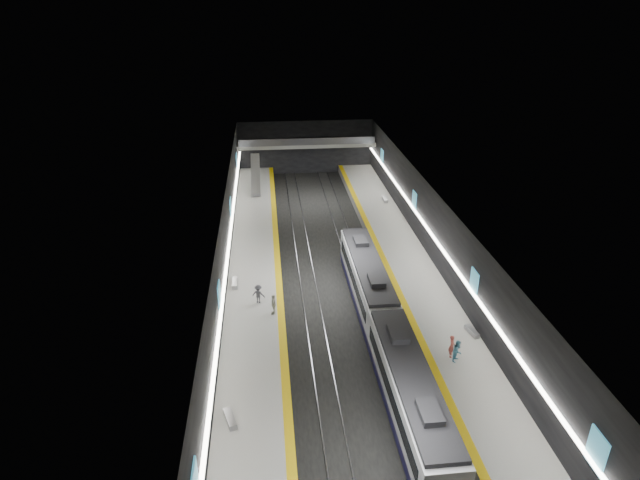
{
  "coord_description": "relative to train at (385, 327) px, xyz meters",
  "views": [
    {
      "loc": [
        -5.95,
        -43.2,
        25.49
      ],
      "look_at": [
        -0.84,
        6.07,
        2.2
      ],
      "focal_mm": 30.0,
      "sensor_mm": 36.0,
      "label": 1
    }
  ],
  "objects": [
    {
      "name": "bench_right_far",
      "position": [
        6.38,
        29.27,
        -0.98
      ],
      "size": [
        0.56,
        1.82,
        0.44
      ],
      "primitive_type": "cube",
      "rotation": [
        0.0,
        0.0,
        -0.03
      ],
      "color": "#99999E",
      "rests_on": "platform_right"
    },
    {
      "name": "cove_light_right",
      "position": [
        7.3,
        9.88,
        1.6
      ],
      "size": [
        0.25,
        68.6,
        0.12
      ],
      "primitive_type": "cube",
      "color": "white",
      "rests_on": "wall_right"
    },
    {
      "name": "wall_right",
      "position": [
        7.5,
        9.88,
        1.8
      ],
      "size": [
        0.04,
        70.0,
        8.0
      ],
      "primitive_type": "cube",
      "color": "black",
      "rests_on": "ground"
    },
    {
      "name": "wall_back",
      "position": [
        -2.5,
        44.88,
        1.8
      ],
      "size": [
        20.0,
        0.04,
        8.0
      ],
      "primitive_type": "cube",
      "color": "black",
      "rests_on": "ground"
    },
    {
      "name": "ceiling",
      "position": [
        -2.5,
        9.88,
        5.8
      ],
      "size": [
        20.0,
        70.0,
        0.04
      ],
      "primitive_type": "cube",
      "rotation": [
        3.14,
        0.0,
        0.0
      ],
      "color": "beige",
      "rests_on": "wall_left"
    },
    {
      "name": "bench_left_near",
      "position": [
        -11.41,
        -7.51,
        -0.99
      ],
      "size": [
        0.97,
        1.79,
        0.42
      ],
      "primitive_type": "cube",
      "rotation": [
        0.0,
        0.0,
        0.3
      ],
      "color": "#99999E",
      "rests_on": "platform_left"
    },
    {
      "name": "bench_left_far",
      "position": [
        -11.81,
        9.61,
        -0.97
      ],
      "size": [
        0.53,
        1.82,
        0.44
      ],
      "primitive_type": "cube",
      "rotation": [
        0.0,
        0.0,
        0.01
      ],
      "color": "#99999E",
      "rests_on": "platform_left"
    },
    {
      "name": "tactile_strip_left",
      "position": [
        -7.8,
        9.88,
        -1.18
      ],
      "size": [
        0.6,
        70.0,
        0.02
      ],
      "primitive_type": "cube",
      "color": "yellow",
      "rests_on": "platform_left"
    },
    {
      "name": "ad_posters",
      "position": [
        -2.5,
        10.88,
        2.3
      ],
      "size": [
        19.94,
        53.5,
        2.2
      ],
      "color": "#3E99BA",
      "rests_on": "wall_left"
    },
    {
      "name": "tactile_strip_right",
      "position": [
        2.8,
        9.88,
        -1.18
      ],
      "size": [
        0.6,
        70.0,
        0.02
      ],
      "primitive_type": "cube",
      "color": "yellow",
      "rests_on": "platform_right"
    },
    {
      "name": "rails",
      "position": [
        -2.5,
        9.88,
        -2.14
      ],
      "size": [
        6.52,
        70.0,
        0.12
      ],
      "color": "gray",
      "rests_on": "ground"
    },
    {
      "name": "passenger_left_a",
      "position": [
        -8.38,
        4.55,
        -0.3
      ],
      "size": [
        0.56,
        1.1,
        1.79
      ],
      "primitive_type": "imported",
      "rotation": [
        0.0,
        0.0,
        -1.7
      ],
      "color": "silver",
      "rests_on": "platform_left"
    },
    {
      "name": "ground",
      "position": [
        -2.5,
        9.88,
        -2.2
      ],
      "size": [
        70.0,
        70.0,
        0.0
      ],
      "primitive_type": "plane",
      "color": "black",
      "rests_on": "ground"
    },
    {
      "name": "bench_right_near",
      "position": [
        7.0,
        0.06,
        -1.0
      ],
      "size": [
        0.75,
        1.64,
        0.39
      ],
      "primitive_type": "cube",
      "rotation": [
        0.0,
        0.0,
        0.2
      ],
      "color": "#99999E",
      "rests_on": "platform_right"
    },
    {
      "name": "passenger_left_b",
      "position": [
        -9.63,
        6.4,
        -0.35
      ],
      "size": [
        1.24,
        0.96,
        1.7
      ],
      "primitive_type": "imported",
      "rotation": [
        0.0,
        0.0,
        2.8
      ],
      "color": "#414149",
      "rests_on": "platform_left"
    },
    {
      "name": "train",
      "position": [
        0.0,
        0.0,
        0.0
      ],
      "size": [
        2.69,
        30.04,
        3.6
      ],
      "color": "#100E35",
      "rests_on": "ground"
    },
    {
      "name": "platform_left",
      "position": [
        -10.0,
        9.88,
        -1.7
      ],
      "size": [
        5.0,
        70.0,
        1.0
      ],
      "primitive_type": "cube",
      "color": "slate",
      "rests_on": "ground"
    },
    {
      "name": "platform_right",
      "position": [
        5.0,
        9.88,
        -1.7
      ],
      "size": [
        5.0,
        70.0,
        1.0
      ],
      "primitive_type": "cube",
      "color": "slate",
      "rests_on": "ground"
    },
    {
      "name": "wall_left",
      "position": [
        -12.5,
        9.88,
        1.8
      ],
      "size": [
        0.04,
        70.0,
        8.0
      ],
      "primitive_type": "cube",
      "color": "black",
      "rests_on": "ground"
    },
    {
      "name": "cove_light_left",
      "position": [
        -12.3,
        9.88,
        1.6
      ],
      "size": [
        0.25,
        68.6,
        0.12
      ],
      "primitive_type": "cube",
      "color": "white",
      "rests_on": "wall_left"
    },
    {
      "name": "mezzanine_bridge",
      "position": [
        -2.5,
        42.8,
        2.84
      ],
      "size": [
        20.0,
        3.0,
        1.5
      ],
      "color": "gray",
      "rests_on": "wall_left"
    },
    {
      "name": "passenger_right_a",
      "position": [
        4.43,
        -2.53,
        -0.31
      ],
      "size": [
        0.6,
        0.74,
        1.77
      ],
      "primitive_type": "imported",
      "rotation": [
        0.0,
        0.0,
        1.27
      ],
      "color": "#BF5247",
      "rests_on": "platform_right"
    },
    {
      "name": "tile_surface_right",
      "position": [
        5.0,
        9.88,
        -1.19
      ],
      "size": [
        5.0,
        70.0,
        0.02
      ],
      "primitive_type": "cube",
      "color": "#A7A7A2",
      "rests_on": "platform_right"
    },
    {
      "name": "passenger_right_b",
      "position": [
        4.68,
        -3.06,
        -0.34
      ],
      "size": [
        1.03,
        1.05,
        1.71
      ],
      "primitive_type": "imported",
      "rotation": [
        0.0,
        0.0,
        0.86
      ],
      "color": "#5297B2",
      "rests_on": "platform_right"
    },
    {
      "name": "escalator",
      "position": [
        -10.0,
        35.88,
        0.7
      ],
      "size": [
        1.2,
        7.5,
        3.92
      ],
      "primitive_type": "cube",
      "rotation": [
        0.44,
        0.0,
        0.0
      ],
      "color": "#99999E",
      "rests_on": "platform_left"
    },
    {
      "name": "tile_surface_left",
      "position": [
        -10.0,
        9.88,
        -1.19
      ],
      "size": [
        5.0,
        70.0,
        0.02
      ],
      "primitive_type": "cube",
      "color": "#A7A7A2",
      "rests_on": "platform_left"
    }
  ]
}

